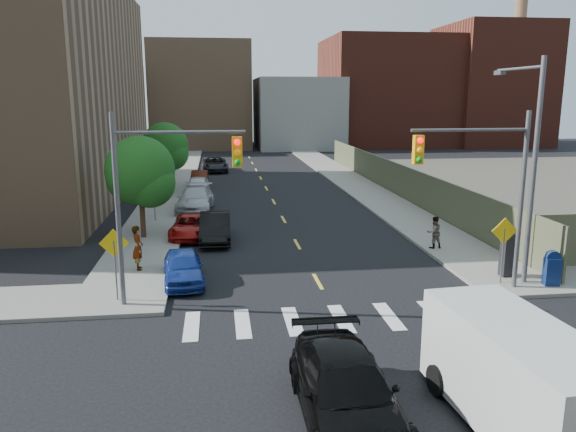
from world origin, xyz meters
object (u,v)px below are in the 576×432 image
object	(u,v)px
parked_car_black	(215,228)
payphone	(508,254)
black_sedan	(346,390)
mailbox	(552,268)
pedestrian_west	(138,248)
parked_car_red	(191,226)
parked_car_silver	(195,199)
parked_car_white	(198,186)
parked_car_blue	(183,267)
pedestrian_east	(434,232)
parked_car_grey	(215,164)
parked_car_maroon	(200,179)
cargo_van	(515,373)

from	to	relation	value
parked_car_black	payphone	xyz separation A→B (m)	(12.09, -7.86, 0.33)
black_sedan	mailbox	distance (m)	13.04
payphone	pedestrian_west	size ratio (longest dim) A/B	0.96
parked_car_red	black_sedan	world-z (taller)	black_sedan
parked_car_silver	parked_car_white	distance (m)	5.85
payphone	pedestrian_west	xyz separation A→B (m)	(-15.39, 2.87, 0.04)
parked_car_blue	pedestrian_east	distance (m)	12.48
parked_car_grey	payphone	xyz separation A→B (m)	(12.09, -35.94, 0.35)
parked_car_black	mailbox	bearing A→B (deg)	-34.24
parked_car_silver	pedestrian_east	distance (m)	16.54
parked_car_blue	parked_car_red	size ratio (longest dim) A/B	0.90
parked_car_red	payphone	bearing A→B (deg)	-29.09
pedestrian_west	pedestrian_east	bearing A→B (deg)	-93.98
parked_car_red	parked_car_maroon	xyz separation A→B (m)	(0.00, 17.72, 0.04)
parked_car_black	pedestrian_east	bearing A→B (deg)	-16.43
parked_car_grey	parked_car_black	bearing A→B (deg)	-93.32
mailbox	payphone	bearing A→B (deg)	141.37
parked_car_red	parked_car_white	bearing A→B (deg)	94.49
parked_car_blue	parked_car_red	world-z (taller)	parked_car_blue
parked_car_black	parked_car_blue	bearing A→B (deg)	-100.68
parked_car_grey	pedestrian_west	bearing A→B (deg)	-99.00
black_sedan	payphone	xyz separation A→B (m)	(9.06, 9.40, 0.28)
parked_car_blue	parked_car_black	size ratio (longest dim) A/B	0.88
parked_car_silver	pedestrian_west	world-z (taller)	pedestrian_west
parked_car_blue	parked_car_silver	distance (m)	14.74
pedestrian_east	black_sedan	bearing A→B (deg)	52.86
mailbox	payphone	distance (m)	1.77
parked_car_blue	parked_car_white	distance (m)	20.59
pedestrian_east	parked_car_black	bearing A→B (deg)	-25.27
black_sedan	cargo_van	world-z (taller)	cargo_van
parked_car_silver	pedestrian_west	distance (m)	13.27
parked_car_blue	parked_car_maroon	xyz separation A→B (m)	(0.00, 25.36, -0.02)
cargo_van	pedestrian_east	size ratio (longest dim) A/B	3.60
mailbox	pedestrian_west	size ratio (longest dim) A/B	0.73
parked_car_black	parked_car_silver	xyz separation A→B (m)	(-1.30, 8.12, 0.05)
payphone	pedestrian_east	world-z (taller)	payphone
parked_car_white	cargo_van	world-z (taller)	cargo_van
parked_car_red	black_sedan	size ratio (longest dim) A/B	0.80
parked_car_white	cargo_van	distance (m)	32.92
parked_car_red	mailbox	bearing A→B (deg)	-30.53
parked_car_grey	mailbox	world-z (taller)	mailbox
mailbox	parked_car_grey	bearing A→B (deg)	119.34
parked_car_grey	black_sedan	world-z (taller)	black_sedan
cargo_van	parked_car_red	bearing A→B (deg)	108.78
parked_car_black	parked_car_maroon	size ratio (longest dim) A/B	1.15
parked_car_red	black_sedan	bearing A→B (deg)	-72.18
parked_car_maroon	payphone	xyz separation A→B (m)	(13.39, -26.61, 0.43)
parked_car_black	payphone	world-z (taller)	payphone
parked_car_black	mailbox	size ratio (longest dim) A/B	3.18
parked_car_blue	parked_car_white	xyz separation A→B (m)	(0.00, 20.59, 0.07)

